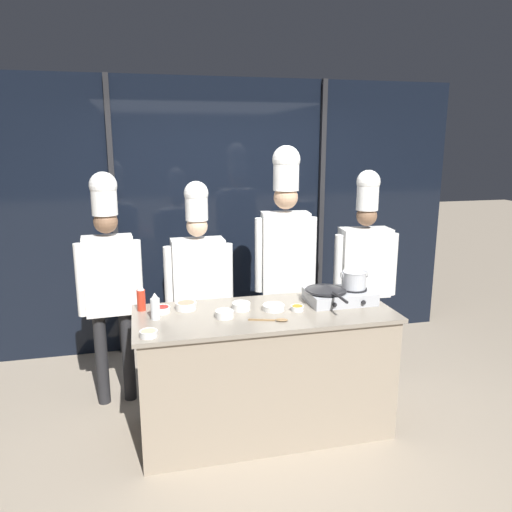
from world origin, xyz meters
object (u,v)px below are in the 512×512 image
object	(u,v)px
frying_pan	(326,288)
prep_bowl_mushrooms	(186,305)
prep_bowl_bell_pepper	(162,309)
prep_bowl_onion	(241,306)
prep_bowl_rice	(224,313)
squeeze_bottle_chili	(141,298)
prep_bowl_carrots	(297,308)
squeeze_bottle_clear	(155,307)
serving_spoon_slotted	(276,320)
chef_pastry	(364,262)
portable_stove	(340,296)
stock_pot	(354,279)
chef_head	(109,271)
chef_sous	(198,275)
prep_bowl_ginger	(149,333)
prep_bowl_chicken	(274,307)
chef_line	(285,246)

from	to	relation	value
frying_pan	prep_bowl_mushrooms	size ratio (longest dim) A/B	3.61
prep_bowl_bell_pepper	frying_pan	bearing A→B (deg)	-3.81
prep_bowl_onion	prep_bowl_rice	bearing A→B (deg)	-138.20
squeeze_bottle_chili	prep_bowl_carrots	world-z (taller)	squeeze_bottle_chili
squeeze_bottle_clear	prep_bowl_rice	bearing A→B (deg)	-10.17
prep_bowl_mushrooms	serving_spoon_slotted	xyz separation A→B (m)	(0.57, -0.38, -0.02)
squeeze_bottle_chili	serving_spoon_slotted	distance (m)	0.98
prep_bowl_carrots	frying_pan	bearing A→B (deg)	23.06
serving_spoon_slotted	chef_pastry	distance (m)	1.39
prep_bowl_onion	portable_stove	bearing A→B (deg)	0.08
portable_stove	stock_pot	bearing A→B (deg)	0.15
prep_bowl_bell_pepper	portable_stove	bearing A→B (deg)	-3.28
serving_spoon_slotted	chef_head	xyz separation A→B (m)	(-1.11, 0.87, 0.18)
portable_stove	stock_pot	distance (m)	0.17
stock_pot	squeeze_bottle_clear	distance (m)	1.48
chef_head	prep_bowl_bell_pepper	bearing A→B (deg)	121.59
chef_sous	prep_bowl_bell_pepper	bearing A→B (deg)	59.79
prep_bowl_ginger	serving_spoon_slotted	world-z (taller)	prep_bowl_ginger
prep_bowl_carrots	prep_bowl_chicken	world-z (taller)	prep_bowl_chicken
frying_pan	prep_bowl_bell_pepper	distance (m)	1.21
stock_pot	serving_spoon_slotted	distance (m)	0.76
prep_bowl_onion	prep_bowl_chicken	world-z (taller)	prep_bowl_onion
prep_bowl_mushrooms	prep_bowl_rice	world-z (taller)	prep_bowl_mushrooms
prep_bowl_bell_pepper	chef_head	xyz separation A→B (m)	(-0.37, 0.52, 0.17)
portable_stove	frying_pan	distance (m)	0.13
prep_bowl_chicken	chef_sous	bearing A→B (deg)	121.52
prep_bowl_mushrooms	squeeze_bottle_chili	bearing A→B (deg)	170.10
prep_bowl_chicken	chef_sous	xyz separation A→B (m)	(-0.45, 0.73, 0.07)
prep_bowl_mushrooms	chef_line	size ratio (longest dim) A/B	0.07
squeeze_bottle_clear	prep_bowl_mushrooms	xyz separation A→B (m)	(0.22, 0.15, -0.06)
frying_pan	stock_pot	world-z (taller)	stock_pot
prep_bowl_carrots	prep_bowl_bell_pepper	xyz separation A→B (m)	(-0.94, 0.19, 0.00)
chef_head	chef_pastry	world-z (taller)	chef_head
serving_spoon_slotted	chef_sous	world-z (taller)	chef_sous
chef_line	squeeze_bottle_clear	bearing A→B (deg)	37.22
stock_pot	prep_bowl_rice	size ratio (longest dim) A/B	1.62
squeeze_bottle_clear	prep_bowl_onion	distance (m)	0.61
stock_pot	chef_head	bearing A→B (deg)	161.65
prep_bowl_rice	chef_line	distance (m)	1.02
portable_stove	chef_pastry	world-z (taller)	chef_pastry
squeeze_bottle_clear	chef_head	world-z (taller)	chef_head
squeeze_bottle_chili	chef_pastry	size ratio (longest dim) A/B	0.10
chef_pastry	serving_spoon_slotted	bearing A→B (deg)	45.08
chef_line	serving_spoon_slotted	bearing A→B (deg)	76.70
prep_bowl_chicken	chef_head	world-z (taller)	chef_head
prep_bowl_rice	prep_bowl_bell_pepper	xyz separation A→B (m)	(-0.41, 0.21, -0.00)
portable_stove	chef_line	world-z (taller)	chef_line
frying_pan	squeeze_bottle_clear	world-z (taller)	squeeze_bottle_clear
prep_bowl_onion	serving_spoon_slotted	bearing A→B (deg)	-56.11
prep_bowl_mushrooms	prep_bowl_carrots	size ratio (longest dim) A/B	1.62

